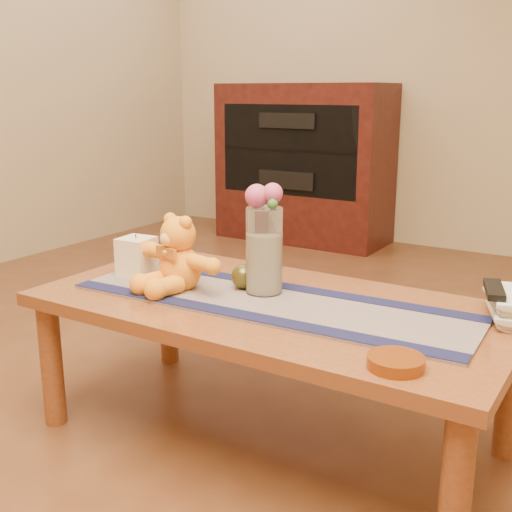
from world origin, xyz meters
The scene contains 32 objects.
floor centered at (0.00, 0.00, 0.00)m, with size 5.50×5.50×0.00m, color #532C17.
wall_back centered at (0.00, 2.75, 1.35)m, with size 5.50×5.50×0.00m, color tan.
coffee_table_top centered at (0.00, 0.00, 0.43)m, with size 1.40×0.70×0.04m, color brown.
table_leg_fl centered at (-0.64, -0.29, 0.21)m, with size 0.07×0.07×0.41m, color brown.
table_leg_fr centered at (0.64, -0.29, 0.21)m, with size 0.07×0.07×0.41m, color brown.
table_leg_bl centered at (-0.64, 0.29, 0.21)m, with size 0.07×0.07×0.41m, color brown.
table_leg_br centered at (0.64, 0.29, 0.21)m, with size 0.07×0.07×0.41m, color brown.
persian_runner centered at (0.01, -0.02, 0.45)m, with size 1.20×0.35×0.01m, color #192048.
runner_border_near centered at (0.01, -0.16, 0.46)m, with size 1.20×0.06×0.00m, color #13153B.
runner_border_far centered at (0.00, 0.13, 0.46)m, with size 1.20×0.06×0.00m, color #13153B.
teddy_bear centered at (-0.29, -0.05, 0.57)m, with size 0.32×0.26×0.22m, color orange, non-canonical shape.
pillar_candle centered at (-0.51, -0.02, 0.52)m, with size 0.10×0.10×0.12m, color #FCE2BA.
candle_wick centered at (-0.51, -0.02, 0.59)m, with size 0.00×0.00×0.01m, color black.
glass_vase centered at (-0.05, 0.04, 0.59)m, with size 0.11×0.11×0.26m, color silver.
potpourri_fill centered at (-0.05, 0.04, 0.55)m, with size 0.09×0.09×0.18m, color beige.
rose_left centered at (-0.07, 0.03, 0.75)m, with size 0.07×0.07×0.07m, color #C34576.
rose_right centered at (-0.02, 0.05, 0.76)m, with size 0.06×0.06×0.06m, color #C34576.
blue_flower_back centered at (-0.04, 0.08, 0.75)m, with size 0.04×0.04×0.04m, color #5356B4.
blue_flower_side centered at (-0.08, 0.06, 0.74)m, with size 0.04×0.04×0.04m, color #5356B4.
leaf_sprig centered at (-0.01, 0.02, 0.74)m, with size 0.03×0.03×0.03m, color #33662D.
bronze_ball centered at (-0.12, 0.04, 0.50)m, with size 0.08×0.08×0.08m, color #4A4518.
book_bottom centered at (0.59, 0.19, 0.46)m, with size 0.17×0.22×0.02m, color beige.
book_lower centered at (0.59, 0.19, 0.48)m, with size 0.16×0.22×0.02m, color beige.
book_upper centered at (0.58, 0.19, 0.50)m, with size 0.17×0.22×0.02m, color beige.
book_top centered at (0.59, 0.19, 0.52)m, with size 0.16×0.22×0.02m, color beige.
tv_remote centered at (0.59, 0.18, 0.54)m, with size 0.04×0.16×0.02m, color black.
amber_dish centered at (0.48, -0.25, 0.46)m, with size 0.13×0.13×0.03m, color #BF5914.
media_cabinet centered at (-1.20, 2.48, 0.55)m, with size 1.20×0.50×1.10m, color black.
cabinet_cavity centered at (-1.20, 2.25, 0.66)m, with size 1.02×0.03×0.61m, color black.
cabinet_shelf centered at (-1.20, 2.33, 0.66)m, with size 1.02×0.20×0.03m, color black.
stereo_upper centered at (-1.20, 2.35, 0.86)m, with size 0.42×0.28×0.10m, color black.
stereo_lower centered at (-1.20, 2.35, 0.46)m, with size 0.42×0.28×0.12m, color black.
Camera 1 is at (0.91, -1.53, 1.05)m, focal length 44.46 mm.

